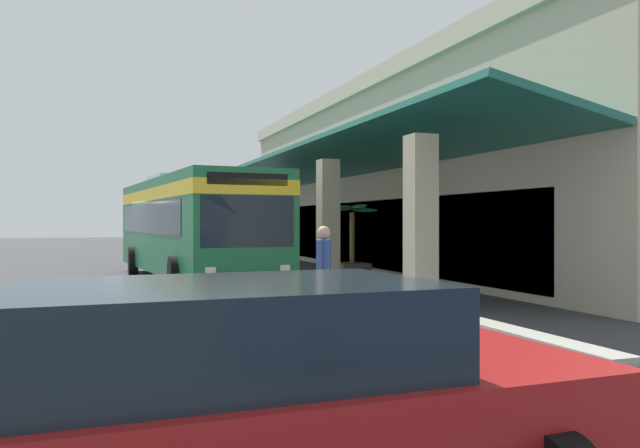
# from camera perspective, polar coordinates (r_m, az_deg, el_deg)

# --- Properties ---
(ground) EXTENTS (120.00, 120.00, 0.00)m
(ground) POSITION_cam_1_polar(r_m,az_deg,el_deg) (23.94, 4.23, -4.23)
(ground) COLOR #38383A
(curb_strip) EXTENTS (33.92, 0.50, 0.12)m
(curb_strip) POSITION_cam_1_polar(r_m,az_deg,el_deg) (24.27, -4.07, -4.03)
(curb_strip) COLOR #9E998E
(curb_strip) RESTS_ON ground
(plaza_building) EXTENTS (28.57, 16.71, 7.24)m
(plaza_building) POSITION_cam_1_polar(r_m,az_deg,el_deg) (28.35, 15.10, 3.78)
(plaza_building) COLOR #B2A88E
(plaza_building) RESTS_ON ground
(transit_bus) EXTENTS (11.40, 3.60, 3.34)m
(transit_bus) POSITION_cam_1_polar(r_m,az_deg,el_deg) (20.25, -11.28, 0.22)
(transit_bus) COLOR #196638
(transit_bus) RESTS_ON ground
(parked_sedan_red) EXTENTS (2.57, 4.47, 1.47)m
(parked_sedan_red) POSITION_cam_1_polar(r_m,az_deg,el_deg) (4.09, -6.06, -15.18)
(parked_sedan_red) COLOR maroon
(parked_sedan_red) RESTS_ON ground
(pedestrian) EXTENTS (0.60, 0.43, 1.77)m
(pedestrian) POSITION_cam_1_polar(r_m,az_deg,el_deg) (11.23, 0.34, -4.07)
(pedestrian) COLOR navy
(pedestrian) RESTS_ON ground
(potted_palm) EXTENTS (1.97, 1.82, 2.40)m
(potted_palm) POSITION_cam_1_polar(r_m,az_deg,el_deg) (20.27, 2.84, -3.31)
(potted_palm) COLOR #4C4742
(potted_palm) RESTS_ON ground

